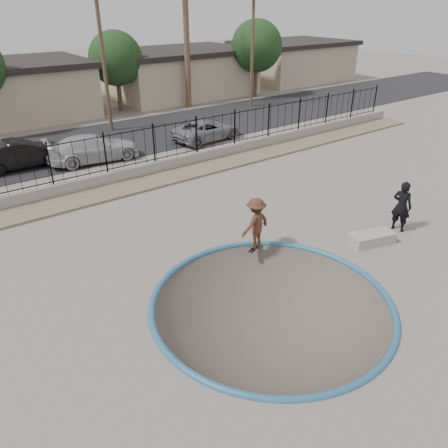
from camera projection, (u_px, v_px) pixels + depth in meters
name	position (u px, v px, depth m)	size (l,w,h in m)	color
ground	(98.00, 194.00, 22.29)	(120.00, 120.00, 2.20)	gray
bowl_pit	(271.00, 303.00, 12.54)	(6.84, 6.84, 1.80)	#4D433B
coping_ring	(271.00, 303.00, 12.54)	(7.04, 7.04, 0.20)	#2B658D
rock_strip	(119.00, 190.00, 19.77)	(42.00, 1.60, 0.11)	#877958
retaining_wall	(109.00, 178.00, 20.43)	(42.00, 0.45, 0.60)	gray
fence	(105.00, 153.00, 19.88)	(40.00, 0.04, 1.80)	black
street	(62.00, 149.00, 25.32)	(90.00, 8.00, 0.04)	black
house_center	(13.00, 90.00, 31.17)	(10.60, 8.60, 3.90)	tan
house_east	(180.00, 72.00, 38.63)	(12.60, 8.60, 3.90)	tan
house_east_far	(293.00, 60.00, 46.09)	(11.60, 8.60, 3.90)	tan
palm_right	(185.00, 5.00, 31.91)	(2.30, 2.30, 10.30)	brown
utility_pole_mid	(102.00, 51.00, 26.61)	(1.70, 0.24, 9.50)	#473323
utility_pole_right	(253.00, 44.00, 33.11)	(1.70, 0.24, 9.00)	#473323
street_tree_mid	(116.00, 58.00, 32.27)	(3.96, 3.96, 5.83)	#473323
street_tree_right	(257.00, 46.00, 37.08)	(4.32, 4.32, 6.36)	#473323
skater	(256.00, 226.00, 14.82)	(1.18, 0.68, 1.83)	brown
skateboard	(255.00, 248.00, 15.22)	(0.73, 0.45, 0.06)	black
videographer	(402.00, 206.00, 16.09)	(0.71, 0.46, 1.94)	black
concrete_ledge	(371.00, 238.00, 15.52)	(1.60, 0.70, 0.40)	#A39890
car_b	(21.00, 154.00, 22.16)	(1.52, 4.37, 1.44)	black
car_c	(93.00, 148.00, 23.11)	(1.96, 4.82, 1.40)	#BDBDBF
car_d	(207.00, 130.00, 26.62)	(2.06, 4.46, 1.24)	gray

